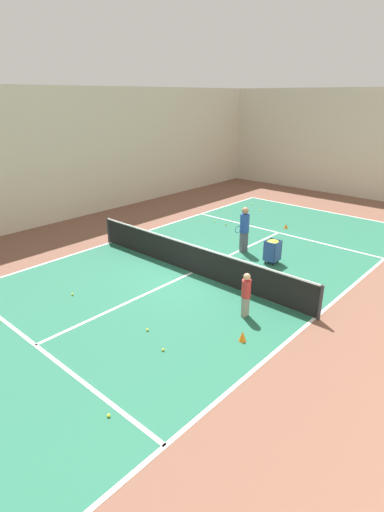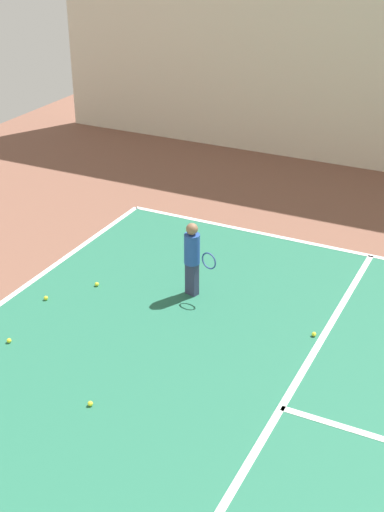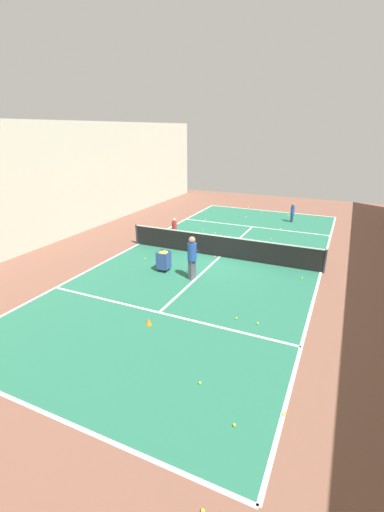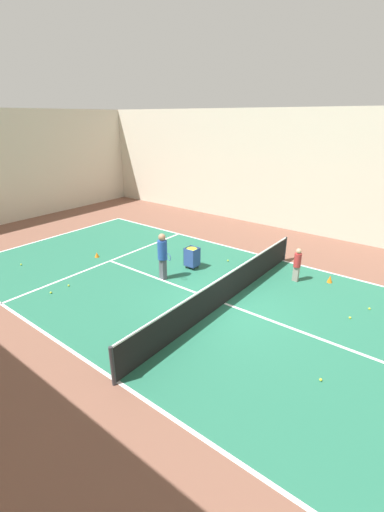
{
  "view_description": "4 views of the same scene",
  "coord_description": "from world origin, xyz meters",
  "views": [
    {
      "loc": [
        8.6,
        -9.6,
        5.87
      ],
      "look_at": [
        0.0,
        0.0,
        0.64
      ],
      "focal_mm": 28.0,
      "sensor_mm": 36.0,
      "label": 1
    },
    {
      "loc": [
        6.86,
        -3.79,
        5.87
      ],
      "look_at": [
        -2.05,
        -8.21,
        0.69
      ],
      "focal_mm": 50.0,
      "sensor_mm": 36.0,
      "label": 2
    },
    {
      "loc": [
        -5.26,
        14.72,
        5.87
      ],
      "look_at": [
        0.15,
        2.93,
        1.01
      ],
      "focal_mm": 24.0,
      "sensor_mm": 36.0,
      "label": 3
    },
    {
      "loc": [
        -8.6,
        -5.32,
        5.87
      ],
      "look_at": [
        1.63,
        2.66,
        0.53
      ],
      "focal_mm": 24.0,
      "sensor_mm": 36.0,
      "label": 4
    }
  ],
  "objects": [
    {
      "name": "tennis_ball_17",
      "position": [
        3.34,
        -6.18,
        0.04
      ],
      "size": [
        0.07,
        0.07,
        0.07
      ],
      "primitive_type": "sphere",
      "color": "yellow",
      "rests_on": "ground"
    },
    {
      "name": "line_sideline_right",
      "position": [
        4.66,
        0.0,
        0.01
      ],
      "size": [
        0.1,
        21.56,
        0.0
      ],
      "primitive_type": "cube",
      "color": "white",
      "rests_on": "ground"
    },
    {
      "name": "tennis_ball_5",
      "position": [
        -3.22,
        5.26,
        0.04
      ],
      "size": [
        0.07,
        0.07,
        0.07
      ],
      "primitive_type": "sphere",
      "color": "yellow",
      "rests_on": "ground"
    },
    {
      "name": "tennis_ball_8",
      "position": [
        1.73,
        -11.19,
        0.04
      ],
      "size": [
        0.07,
        0.07,
        0.07
      ],
      "primitive_type": "sphere",
      "color": "yellow",
      "rests_on": "ground"
    },
    {
      "name": "training_cone_0",
      "position": [
        3.78,
        -2.28,
        0.14
      ],
      "size": [
        0.2,
        0.2,
        0.28
      ],
      "primitive_type": "cone",
      "color": "orange",
      "rests_on": "ground"
    },
    {
      "name": "tennis_ball_0",
      "position": [
        1.62,
        -3.6,
        0.04
      ],
      "size": [
        0.07,
        0.07,
        0.07
      ],
      "primitive_type": "sphere",
      "color": "yellow",
      "rests_on": "ground"
    },
    {
      "name": "line_baseline_near",
      "position": [
        0.0,
        -10.78,
        0.01
      ],
      "size": [
        9.32,
        0.1,
        0.0
      ],
      "primitive_type": "cube",
      "color": "white",
      "rests_on": "ground"
    },
    {
      "name": "line_centre_service",
      "position": [
        0.0,
        0.0,
        0.01
      ],
      "size": [
        0.1,
        11.86,
        0.0
      ],
      "primitive_type": "cube",
      "color": "white",
      "rests_on": "ground"
    },
    {
      "name": "tennis_ball_7",
      "position": [
        -4.56,
        -5.53,
        0.04
      ],
      "size": [
        0.07,
        0.07,
        0.07
      ],
      "primitive_type": "sphere",
      "color": "yellow",
      "rests_on": "ground"
    },
    {
      "name": "tennis_ball_10",
      "position": [
        -1.58,
        -9.73,
        0.04
      ],
      "size": [
        0.07,
        0.07,
        0.07
      ],
      "primitive_type": "sphere",
      "color": "yellow",
      "rests_on": "ground"
    },
    {
      "name": "ball_cart",
      "position": [
        1.63,
        2.66,
        0.63
      ],
      "size": [
        0.48,
        0.51,
        0.91
      ],
      "color": "#2D478C",
      "rests_on": "ground"
    },
    {
      "name": "child_midcourt",
      "position": [
        3.1,
        -1.2,
        0.76
      ],
      "size": [
        0.28,
        0.28,
        1.33
      ],
      "rotation": [
        0.0,
        0.0,
        1.5
      ],
      "color": "gray",
      "rests_on": "ground"
    },
    {
      "name": "tennis_ball_18",
      "position": [
        -2.63,
        8.52,
        0.04
      ],
      "size": [
        0.07,
        0.07,
        0.07
      ],
      "primitive_type": "sphere",
      "color": "yellow",
      "rests_on": "ground"
    },
    {
      "name": "tennis_ball_6",
      "position": [
        2.58,
        -3.95,
        0.04
      ],
      "size": [
        0.07,
        0.07,
        0.07
      ],
      "primitive_type": "sphere",
      "color": "yellow",
      "rests_on": "ground"
    },
    {
      "name": "tennis_ball_1",
      "position": [
        -1.75,
        -6.06,
        0.04
      ],
      "size": [
        0.07,
        0.07,
        0.07
      ],
      "primitive_type": "sphere",
      "color": "yellow",
      "rests_on": "ground"
    },
    {
      "name": "tennis_ball_3",
      "position": [
        -4.69,
        8.66,
        0.04
      ],
      "size": [
        0.07,
        0.07,
        0.07
      ],
      "primitive_type": "sphere",
      "color": "yellow",
      "rests_on": "ground"
    },
    {
      "name": "tennis_ball_13",
      "position": [
        -3.86,
        11.24,
        0.04
      ],
      "size": [
        0.07,
        0.07,
        0.07
      ],
      "primitive_type": "sphere",
      "color": "yellow",
      "rests_on": "ground"
    },
    {
      "name": "coach_at_net",
      "position": [
        0.15,
        2.92,
        1.05
      ],
      "size": [
        0.45,
        0.73,
        1.83
      ],
      "rotation": [
        0.0,
        0.0,
        -1.85
      ],
      "color": "#4C4C56",
      "rests_on": "ground"
    },
    {
      "name": "hall_enclosure_right",
      "position": [
        9.08,
        0.0,
        3.13
      ],
      "size": [
        0.15,
        30.54,
        6.27
      ],
      "color": "beige",
      "rests_on": "ground"
    },
    {
      "name": "tennis_ball_14",
      "position": [
        -1.66,
        -3.8,
        0.04
      ],
      "size": [
        0.07,
        0.07,
        0.07
      ],
      "primitive_type": "sphere",
      "color": "yellow",
      "rests_on": "ground"
    },
    {
      "name": "training_cone_1",
      "position": [
        -0.08,
        6.73,
        0.12
      ],
      "size": [
        0.2,
        0.2,
        0.23
      ],
      "primitive_type": "cone",
      "color": "orange",
      "rests_on": "ground"
    },
    {
      "name": "player_near_baseline",
      "position": [
        -2.05,
        -8.2,
        0.72
      ],
      "size": [
        0.31,
        0.6,
        1.26
      ],
      "rotation": [
        0.0,
        0.0,
        1.31
      ],
      "color": "#2D3351",
      "rests_on": "ground"
    },
    {
      "name": "line_baseline_far",
      "position": [
        0.0,
        10.78,
        0.01
      ],
      "size": [
        9.32,
        0.1,
        0.0
      ],
      "primitive_type": "cube",
      "color": "white",
      "rests_on": "ground"
    },
    {
      "name": "tennis_ball_4",
      "position": [
        -3.79,
        9.39,
        0.04
      ],
      "size": [
        0.07,
        0.07,
        0.07
      ],
      "primitive_type": "sphere",
      "color": "yellow",
      "rests_on": "ground"
    },
    {
      "name": "tennis_ball_16",
      "position": [
        0.37,
        -9.96,
        0.04
      ],
      "size": [
        0.07,
        0.07,
        0.07
      ],
      "primitive_type": "sphere",
      "color": "yellow",
      "rests_on": "ground"
    },
    {
      "name": "tennis_ball_2",
      "position": [
        1.03,
        -8.12,
        0.04
      ],
      "size": [
        0.07,
        0.07,
        0.07
      ],
      "primitive_type": "sphere",
      "color": "yellow",
      "rests_on": "ground"
    },
    {
      "name": "court_playing_area",
      "position": [
        0.0,
        0.0,
        0.0
      ],
      "size": [
        9.32,
        21.56,
        0.0
      ],
      "color": "#23664C",
      "rests_on": "ground"
    },
    {
      "name": "tennis_ball_9",
      "position": [
        -2.51,
        5.24,
        0.04
      ],
      "size": [
        0.07,
        0.07,
        0.07
      ],
      "primitive_type": "sphere",
      "color": "yellow",
      "rests_on": "ground"
    },
    {
      "name": "tennis_ball_19",
      "position": [
        0.21,
        0.17,
        0.04
      ],
      "size": [
        0.07,
        0.07,
        0.07
      ],
      "primitive_type": "sphere",
      "color": "yellow",
      "rests_on": "ground"
    },
    {
      "name": "tennis_net",
      "position": [
        0.0,
        0.0,
        0.55
      ],
      "size": [
        9.62,
        0.1,
        1.07
      ],
      "color": "#2D2D33",
      "rests_on": "ground"
    },
    {
      "name": "tennis_ball_12",
      "position": [
        -4.0,
        1.03,
        0.04
      ],
      "size": [
        0.07,
        0.07,
        0.07
      ],
      "primitive_type": "sphere",
      "color": "yellow",
      "rests_on": "ground"
    },
    {
      "name": "line_sideline_left",
      "position": [
        -4.66,
        0.0,
        0.01
      ],
      "size": [
        0.1,
        21.56,
        0.0
      ],
      "primitive_type": "cube",
      "color": "white",
      "rests_on": "ground"
    },
    {
      "name": "line_service_near",
      "position": [
        0.0,
        -5.93,
        0.01
      ],
      "size": [
        9.32,
        0.1,
        0.0
      ],
      "primitive_type": "cube",
      "color": "white",
      "rests_on": "ground"
    },
    {
      "name": "tennis_ball_15",
      "position": [
        -0.84,
        -10.21,
        0.04
      ],
      "size": [
        0.07,
        0.07,
        0.07
      ],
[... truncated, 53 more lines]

